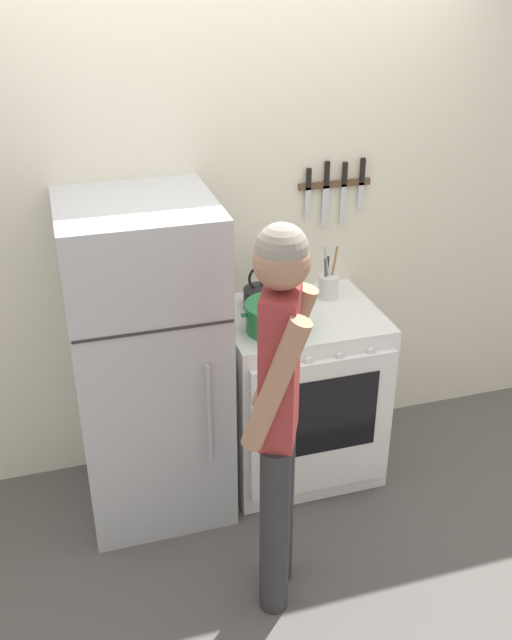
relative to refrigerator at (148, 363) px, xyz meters
The scene contains 9 objects.
ground_plane 0.97m from the refrigerator, 35.98° to the left, with size 14.00×14.00×0.00m, color #5B5654.
wall_back 0.77m from the refrigerator, 38.33° to the left, with size 10.00×0.06×2.55m.
refrigerator is the anchor object (origin of this frame).
stove_range 0.83m from the refrigerator, ahead, with size 0.77×0.67×0.92m.
dutch_oven_pot 0.63m from the refrigerator, ahead, with size 0.33×0.29×0.16m.
tea_kettle 0.65m from the refrigerator, 13.90° to the left, with size 0.23×0.18×0.23m.
utensil_jar 0.99m from the refrigerator, ahead, with size 0.10×0.10×0.28m.
person 0.88m from the refrigerator, 63.15° to the right, with size 0.37×0.41×1.69m.
wall_knife_strip 1.28m from the refrigerator, 17.19° to the left, with size 0.38×0.03×0.34m.
Camera 1 is at (-0.80, -3.21, 2.50)m, focal length 40.00 mm.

